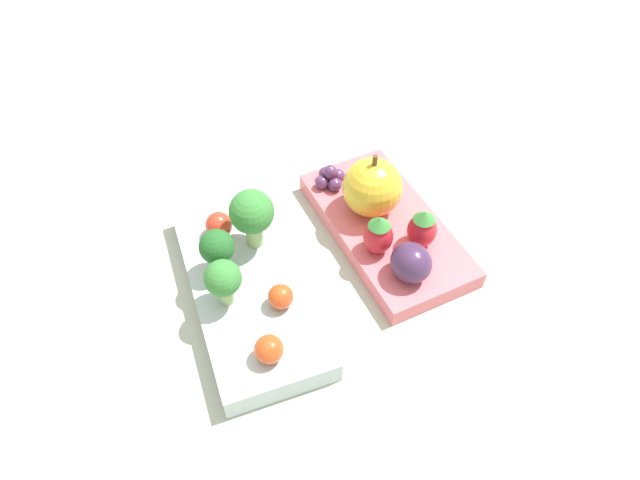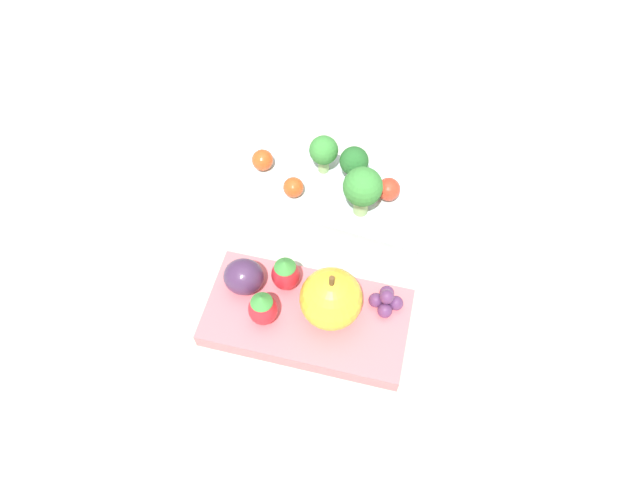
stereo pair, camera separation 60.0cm
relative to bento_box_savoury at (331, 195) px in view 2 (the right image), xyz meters
The scene contains 14 objects.
ground_plane 0.08m from the bento_box_savoury, 95.50° to the right, with size 4.00×4.00×0.00m, color #ADB7A3.
bento_box_savoury is the anchor object (origin of this frame).
bento_box_fruit 0.15m from the bento_box_savoury, 90.30° to the right, with size 0.20×0.11×0.02m.
broccoli_floret_0 0.07m from the bento_box_savoury, 35.94° to the right, with size 0.04×0.04×0.06m.
broccoli_floret_1 0.05m from the bento_box_savoury, 35.71° to the left, with size 0.03×0.03×0.05m.
broccoli_floret_2 0.05m from the bento_box_savoury, 117.51° to the left, with size 0.03×0.03×0.05m.
cherry_tomato_0 0.07m from the bento_box_savoury, ahead, with size 0.03×0.03×0.03m.
cherry_tomato_1 0.09m from the bento_box_savoury, 167.65° to the left, with size 0.02×0.02×0.02m.
cherry_tomato_2 0.05m from the bento_box_savoury, 160.47° to the right, with size 0.02×0.02×0.02m.
apple 0.15m from the bento_box_savoury, 81.60° to the right, with size 0.06×0.06×0.07m.
strawberry_0 0.17m from the bento_box_savoury, 103.86° to the right, with size 0.03×0.03×0.04m.
strawberry_1 0.13m from the bento_box_savoury, 102.09° to the right, with size 0.03×0.03×0.04m.
plum 0.15m from the bento_box_savoury, 116.75° to the right, with size 0.04×0.04×0.04m.
grape_cluster 0.15m from the bento_box_savoury, 60.76° to the right, with size 0.03×0.03×0.02m.
Camera 2 is at (0.06, -0.31, 0.52)m, focal length 32.00 mm.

